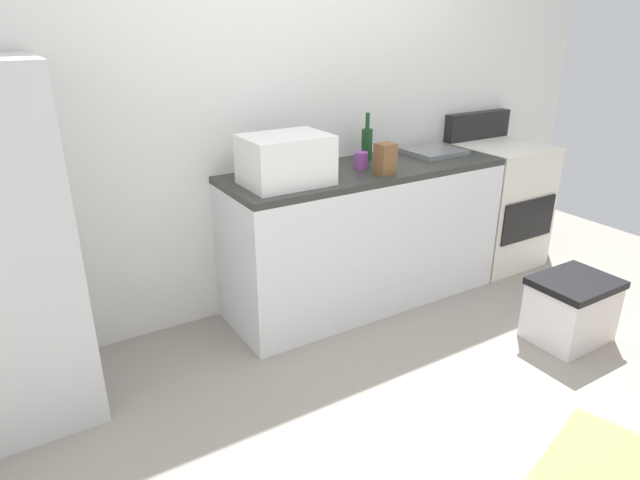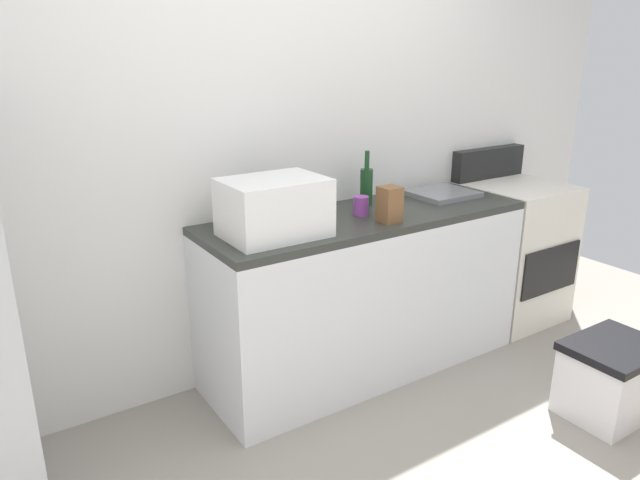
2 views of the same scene
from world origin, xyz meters
name	(u,v)px [view 1 (image 1 of 2)]	position (x,y,z in m)	size (l,w,h in m)	color
ground_plane	(458,415)	(0.00, 0.00, 0.00)	(6.00, 6.00, 0.00)	gray
wall_back	(294,97)	(0.00, 1.55, 1.30)	(5.00, 0.10, 2.60)	silver
kitchen_counter	(364,235)	(0.30, 1.20, 0.45)	(1.80, 0.60, 0.90)	silver
stove_oven	(495,202)	(1.52, 1.21, 0.47)	(0.60, 0.61, 1.10)	silver
microwave	(286,160)	(-0.29, 1.13, 1.04)	(0.46, 0.34, 0.27)	white
sink_basin	(434,151)	(0.90, 1.26, 0.92)	(0.36, 0.32, 0.03)	slate
wine_bottle	(367,143)	(0.41, 1.35, 1.01)	(0.07, 0.07, 0.30)	#193F1E
coffee_mug	(361,160)	(0.26, 1.19, 0.95)	(0.08, 0.08, 0.10)	purple
knife_block	(385,159)	(0.30, 1.02, 0.99)	(0.10, 0.10, 0.18)	brown
storage_bin	(571,309)	(1.03, 0.16, 0.19)	(0.46, 0.36, 0.38)	silver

